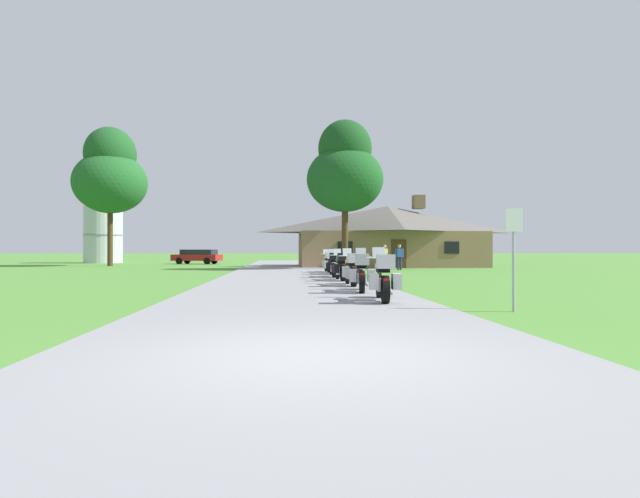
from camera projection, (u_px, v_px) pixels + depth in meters
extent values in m
plane|color=#4C8433|center=(289.00, 275.00, 25.74)|extent=(500.00, 500.00, 0.00)
cube|color=gray|center=(289.00, 277.00, 23.75)|extent=(6.40, 80.00, 0.06)
cylinder|color=black|center=(379.00, 285.00, 12.86)|extent=(0.17, 0.65, 0.64)
cylinder|color=black|center=(385.00, 289.00, 11.42)|extent=(0.21, 0.65, 0.64)
cube|color=silver|center=(382.00, 285.00, 12.12)|extent=(0.31, 0.58, 0.30)
ellipsoid|color=#B2B5BC|center=(381.00, 266.00, 12.38)|extent=(0.35, 0.55, 0.26)
cube|color=black|center=(383.00, 270.00, 11.92)|extent=(0.33, 0.54, 0.10)
cylinder|color=silver|center=(379.00, 258.00, 12.82)|extent=(0.66, 0.09, 0.03)
cylinder|color=silver|center=(379.00, 271.00, 12.86)|extent=(0.08, 0.24, 0.73)
cube|color=#B2BCC6|center=(379.00, 252.00, 12.93)|extent=(0.33, 0.14, 0.27)
sphere|color=silver|center=(379.00, 263.00, 12.82)|extent=(0.11, 0.11, 0.11)
cube|color=#B7B7BC|center=(386.00, 261.00, 11.37)|extent=(0.43, 0.40, 0.32)
cube|color=red|center=(386.00, 280.00, 11.20)|extent=(0.14, 0.04, 0.06)
cylinder|color=silver|center=(390.00, 293.00, 11.74)|extent=(0.12, 0.55, 0.07)
cube|color=#B7B7BC|center=(374.00, 281.00, 11.48)|extent=(0.24, 0.42, 0.36)
cube|color=#B7B7BC|center=(396.00, 281.00, 11.47)|extent=(0.24, 0.42, 0.36)
cylinder|color=black|center=(361.00, 279.00, 15.64)|extent=(0.20, 0.65, 0.64)
cylinder|color=black|center=(362.00, 282.00, 14.20)|extent=(0.24, 0.65, 0.64)
cube|color=silver|center=(361.00, 278.00, 14.90)|extent=(0.33, 0.59, 0.30)
ellipsoid|color=#1E3899|center=(361.00, 263.00, 15.16)|extent=(0.37, 0.56, 0.26)
cube|color=black|center=(362.00, 267.00, 14.70)|extent=(0.35, 0.55, 0.10)
cylinder|color=silver|center=(361.00, 257.00, 15.60)|extent=(0.66, 0.12, 0.03)
cylinder|color=silver|center=(361.00, 268.00, 15.64)|extent=(0.09, 0.24, 0.73)
cube|color=#B2BCC6|center=(361.00, 252.00, 15.70)|extent=(0.33, 0.15, 0.27)
sphere|color=silver|center=(361.00, 261.00, 15.60)|extent=(0.11, 0.11, 0.11)
cube|color=#B7B7BC|center=(362.00, 259.00, 14.15)|extent=(0.45, 0.41, 0.32)
cube|color=red|center=(362.00, 274.00, 13.98)|extent=(0.14, 0.05, 0.06)
cylinder|color=silver|center=(367.00, 285.00, 14.51)|extent=(0.14, 0.55, 0.07)
cube|color=#B7B7BC|center=(353.00, 275.00, 14.27)|extent=(0.25, 0.42, 0.36)
cube|color=#B7B7BC|center=(371.00, 276.00, 14.24)|extent=(0.25, 0.42, 0.36)
cylinder|color=black|center=(347.00, 275.00, 18.26)|extent=(0.12, 0.64, 0.64)
cylinder|color=black|center=(354.00, 277.00, 16.83)|extent=(0.16, 0.64, 0.64)
cube|color=silver|center=(350.00, 274.00, 17.52)|extent=(0.27, 0.56, 0.30)
ellipsoid|color=gold|center=(349.00, 261.00, 17.78)|extent=(0.31, 0.52, 0.26)
cube|color=black|center=(351.00, 264.00, 17.33)|extent=(0.29, 0.52, 0.10)
cylinder|color=silver|center=(348.00, 256.00, 18.22)|extent=(0.66, 0.04, 0.03)
cylinder|color=silver|center=(347.00, 265.00, 18.26)|extent=(0.06, 0.24, 0.73)
cube|color=#B2BCC6|center=(347.00, 252.00, 18.32)|extent=(0.32, 0.11, 0.27)
sphere|color=silver|center=(348.00, 260.00, 18.22)|extent=(0.11, 0.11, 0.11)
cube|color=#B7B7BC|center=(354.00, 258.00, 16.78)|extent=(0.41, 0.37, 0.32)
cube|color=red|center=(355.00, 271.00, 16.61)|extent=(0.14, 0.03, 0.06)
cylinder|color=silver|center=(356.00, 280.00, 17.16)|extent=(0.08, 0.55, 0.07)
cube|color=#B7B7BC|center=(346.00, 272.00, 16.85)|extent=(0.21, 0.40, 0.36)
cube|color=#B7B7BC|center=(361.00, 272.00, 16.90)|extent=(0.21, 0.40, 0.36)
cylinder|color=black|center=(337.00, 272.00, 21.33)|extent=(0.13, 0.64, 0.64)
cylinder|color=black|center=(343.00, 273.00, 19.90)|extent=(0.18, 0.65, 0.64)
cube|color=silver|center=(340.00, 271.00, 20.60)|extent=(0.28, 0.57, 0.30)
ellipsoid|color=#195B33|center=(339.00, 260.00, 20.86)|extent=(0.32, 0.53, 0.26)
cube|color=black|center=(341.00, 262.00, 20.40)|extent=(0.30, 0.53, 0.10)
cylinder|color=silver|center=(338.00, 255.00, 21.30)|extent=(0.66, 0.06, 0.03)
cylinder|color=silver|center=(337.00, 263.00, 21.34)|extent=(0.07, 0.24, 0.73)
cube|color=#B2BCC6|center=(337.00, 252.00, 21.40)|extent=(0.32, 0.12, 0.27)
sphere|color=silver|center=(338.00, 258.00, 21.30)|extent=(0.11, 0.11, 0.11)
cube|color=black|center=(343.00, 257.00, 19.86)|extent=(0.41, 0.37, 0.32)
cube|color=red|center=(344.00, 268.00, 19.69)|extent=(0.14, 0.04, 0.06)
cylinder|color=silver|center=(345.00, 275.00, 20.24)|extent=(0.09, 0.55, 0.07)
cube|color=black|center=(336.00, 269.00, 19.93)|extent=(0.21, 0.41, 0.36)
cube|color=black|center=(349.00, 268.00, 19.98)|extent=(0.21, 0.41, 0.36)
cylinder|color=black|center=(333.00, 269.00, 23.96)|extent=(0.15, 0.65, 0.64)
cylinder|color=black|center=(334.00, 271.00, 22.52)|extent=(0.19, 0.65, 0.64)
cube|color=silver|center=(333.00, 269.00, 23.22)|extent=(0.29, 0.58, 0.30)
ellipsoid|color=silver|center=(333.00, 259.00, 23.48)|extent=(0.33, 0.54, 0.26)
cube|color=black|center=(334.00, 261.00, 23.02)|extent=(0.31, 0.54, 0.10)
cylinder|color=silver|center=(333.00, 255.00, 23.92)|extent=(0.66, 0.07, 0.03)
cylinder|color=silver|center=(333.00, 262.00, 23.96)|extent=(0.07, 0.24, 0.73)
cube|color=#B2BCC6|center=(333.00, 252.00, 24.02)|extent=(0.33, 0.13, 0.27)
sphere|color=silver|center=(333.00, 258.00, 23.92)|extent=(0.11, 0.11, 0.11)
cube|color=black|center=(334.00, 256.00, 22.47)|extent=(0.42, 0.38, 0.32)
cube|color=red|center=(334.00, 266.00, 22.30)|extent=(0.14, 0.04, 0.06)
cylinder|color=silver|center=(337.00, 272.00, 22.84)|extent=(0.10, 0.55, 0.07)
cube|color=black|center=(328.00, 266.00, 22.56)|extent=(0.22, 0.41, 0.36)
cube|color=black|center=(340.00, 266.00, 22.57)|extent=(0.22, 0.41, 0.36)
cylinder|color=black|center=(331.00, 267.00, 26.86)|extent=(0.17, 0.65, 0.64)
cylinder|color=black|center=(331.00, 268.00, 25.42)|extent=(0.21, 0.65, 0.64)
cube|color=silver|center=(331.00, 267.00, 26.12)|extent=(0.31, 0.58, 0.30)
ellipsoid|color=#B2B5BC|center=(331.00, 258.00, 26.39)|extent=(0.34, 0.54, 0.26)
cube|color=black|center=(331.00, 260.00, 25.93)|extent=(0.32, 0.54, 0.10)
cylinder|color=silver|center=(331.00, 254.00, 26.83)|extent=(0.66, 0.09, 0.03)
cylinder|color=silver|center=(331.00, 261.00, 26.87)|extent=(0.08, 0.24, 0.73)
cube|color=#B2BCC6|center=(331.00, 252.00, 26.93)|extent=(0.33, 0.14, 0.27)
sphere|color=silver|center=(331.00, 257.00, 26.83)|extent=(0.11, 0.11, 0.11)
cube|color=silver|center=(331.00, 256.00, 25.38)|extent=(0.43, 0.39, 0.32)
cube|color=red|center=(331.00, 264.00, 25.21)|extent=(0.14, 0.04, 0.06)
cylinder|color=silver|center=(334.00, 270.00, 25.74)|extent=(0.12, 0.55, 0.07)
cube|color=silver|center=(326.00, 265.00, 25.48)|extent=(0.23, 0.42, 0.36)
cube|color=silver|center=(336.00, 265.00, 25.47)|extent=(0.23, 0.42, 0.36)
cylinder|color=black|center=(326.00, 266.00, 29.25)|extent=(0.13, 0.64, 0.64)
cylinder|color=black|center=(329.00, 267.00, 27.82)|extent=(0.17, 0.64, 0.64)
cube|color=silver|center=(327.00, 265.00, 28.52)|extent=(0.27, 0.57, 0.30)
ellipsoid|color=#B2B5BC|center=(327.00, 257.00, 28.78)|extent=(0.31, 0.53, 0.26)
cube|color=black|center=(328.00, 259.00, 28.32)|extent=(0.29, 0.53, 0.10)
cylinder|color=silver|center=(326.00, 254.00, 29.22)|extent=(0.66, 0.05, 0.03)
cylinder|color=silver|center=(326.00, 260.00, 29.26)|extent=(0.07, 0.24, 0.73)
cube|color=#B2BCC6|center=(326.00, 252.00, 29.32)|extent=(0.32, 0.12, 0.27)
sphere|color=silver|center=(326.00, 256.00, 29.22)|extent=(0.11, 0.11, 0.11)
cube|color=#B7B7BC|center=(329.00, 255.00, 27.77)|extent=(0.41, 0.37, 0.32)
cube|color=red|center=(329.00, 263.00, 27.60)|extent=(0.14, 0.03, 0.06)
cylinder|color=silver|center=(331.00, 268.00, 28.15)|extent=(0.08, 0.55, 0.07)
cube|color=#B7B7BC|center=(324.00, 264.00, 27.85)|extent=(0.21, 0.40, 0.36)
cube|color=#B7B7BC|center=(333.00, 264.00, 27.90)|extent=(0.21, 0.40, 0.36)
cube|color=#896B4C|center=(388.00, 250.00, 40.62)|extent=(14.22, 7.76, 2.75)
pyramid|color=#5B5651|center=(388.00, 219.00, 40.63)|extent=(15.08, 8.23, 2.16)
cube|color=brown|center=(419.00, 202.00, 40.84)|extent=(0.90, 0.90, 1.10)
cube|color=#472D19|center=(399.00, 254.00, 36.72)|extent=(1.10, 0.08, 2.10)
cube|color=black|center=(345.00, 248.00, 36.42)|extent=(1.10, 0.06, 0.90)
cube|color=black|center=(452.00, 248.00, 37.03)|extent=(1.10, 0.06, 0.90)
cylinder|color=black|center=(384.00, 263.00, 33.25)|extent=(0.14, 0.14, 0.86)
cylinder|color=black|center=(386.00, 263.00, 33.36)|extent=(0.14, 0.14, 0.86)
cube|color=tan|center=(385.00, 253.00, 33.30)|extent=(0.42, 0.38, 0.56)
cylinder|color=tan|center=(382.00, 253.00, 33.16)|extent=(0.09, 0.09, 0.58)
cylinder|color=tan|center=(387.00, 253.00, 33.45)|extent=(0.09, 0.09, 0.58)
sphere|color=tan|center=(385.00, 246.00, 33.31)|extent=(0.21, 0.21, 0.21)
cylinder|color=navy|center=(401.00, 263.00, 33.29)|extent=(0.14, 0.14, 0.86)
cylinder|color=navy|center=(398.00, 263.00, 33.27)|extent=(0.14, 0.14, 0.86)
cube|color=#2D56AD|center=(399.00, 253.00, 33.28)|extent=(0.36, 0.23, 0.56)
cylinder|color=#2D56AD|center=(403.00, 253.00, 33.30)|extent=(0.09, 0.09, 0.58)
cylinder|color=#2D56AD|center=(396.00, 253.00, 33.26)|extent=(0.09, 0.09, 0.58)
sphere|color=tan|center=(399.00, 246.00, 33.28)|extent=(0.21, 0.21, 0.21)
cylinder|color=#B2AD99|center=(399.00, 245.00, 33.28)|extent=(0.22, 0.22, 0.05)
cylinder|color=#9EA0A5|center=(514.00, 261.00, 10.35)|extent=(0.06, 0.06, 2.10)
cube|color=silver|center=(514.00, 220.00, 10.34)|extent=(0.36, 0.02, 0.48)
cylinder|color=#422D19|center=(345.00, 235.00, 34.24)|extent=(0.44, 0.44, 4.73)
ellipsoid|color=#194C1E|center=(345.00, 179.00, 34.25)|extent=(5.24, 5.24, 4.46)
ellipsoid|color=#16441B|center=(345.00, 149.00, 34.26)|extent=(3.67, 3.67, 3.93)
cylinder|color=#422D19|center=(110.00, 234.00, 41.95)|extent=(0.44, 0.44, 5.33)
ellipsoid|color=#1E5623|center=(110.00, 183.00, 41.97)|extent=(6.02, 6.02, 5.12)
ellipsoid|color=#1B4E20|center=(110.00, 154.00, 41.98)|extent=(4.21, 4.21, 4.51)
cylinder|color=#B2B7BC|center=(103.00, 235.00, 52.63)|extent=(3.86, 3.86, 5.89)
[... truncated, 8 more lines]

